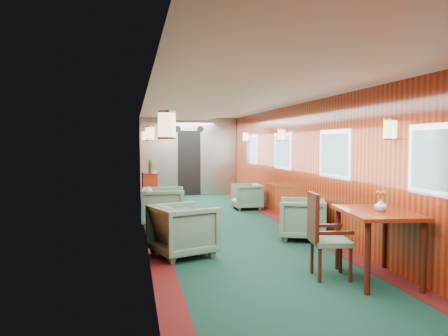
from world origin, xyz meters
The scene contains 12 objects.
room centered at (0.00, 0.00, 1.63)m, with size 12.00×12.10×2.40m.
bulkhead centered at (0.00, 5.91, 1.18)m, with size 2.98×0.17×2.39m.
windows_right centered at (1.49, 0.25, 1.45)m, with size 0.02×8.60×0.80m.
wall_sconces centered at (0.00, 0.57, 1.79)m, with size 2.97×7.97×0.25m.
dining_table centered at (1.12, -2.92, 0.70)m, with size 0.92×1.21×0.84m.
side_chair centered at (0.52, -2.71, 0.56)m, with size 0.53×0.55×1.04m.
credenza centered at (-1.34, 2.57, 0.49)m, with size 0.34×1.08×1.24m.
flower_vase centered at (1.13, -2.97, 0.91)m, with size 0.14×0.14×0.14m, color silver.
armchair_left_near centered at (-1.01, -1.34, 0.38)m, with size 0.80×0.83×0.75m, color #1E4739.
armchair_left_far centered at (-1.12, 1.06, 0.38)m, with size 0.81×0.83×0.75m, color #1E4739.
armchair_right_near centered at (1.09, -0.65, 0.35)m, with size 0.74×0.76×0.69m, color #1E4739.
armchair_right_far centered at (1.02, 2.76, 0.31)m, with size 0.67×0.69×0.62m, color #1E4739.
Camera 1 is at (-1.71, -7.55, 1.64)m, focal length 35.00 mm.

